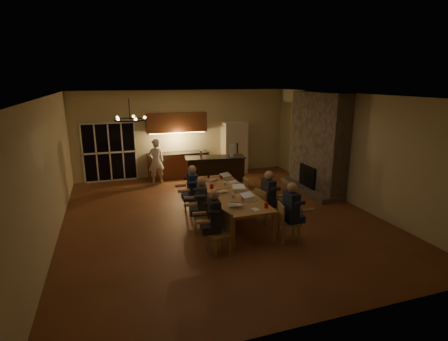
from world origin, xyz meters
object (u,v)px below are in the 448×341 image
chair_right_near (289,222)px  can_right (241,185)px  dining_table (230,205)px  plate_left (233,205)px  plate_near (248,196)px  mug_back (210,183)px  mug_front (234,196)px  person_right_near (291,212)px  laptop_d (239,188)px  chair_right_mid (266,205)px  redcup_mid (212,186)px  person_left_near (214,220)px  person_right_mid (268,197)px  mug_mid (225,184)px  redcup_far (221,176)px  laptop_f (228,176)px  chair_right_far (252,193)px  laptop_c (221,188)px  can_cola (209,176)px  bar_blender (231,151)px  chair_left_mid (203,214)px  bar_island (215,172)px  laptop_e (211,177)px  can_silver (243,198)px  person_left_mid (202,204)px  refrigerator (234,148)px  laptop_a (235,201)px  standing_person (156,161)px  plate_far (233,182)px  laptop_b (250,196)px  chair_left_near (218,233)px  person_left_far (193,190)px  chandelier (130,120)px  redcup_near (266,205)px  bar_bottle (201,154)px

chair_right_near → can_right: size_ratio=7.42×
dining_table → plate_left: 1.06m
dining_table → plate_near: size_ratio=13.81×
mug_back → mug_front: bearing=-79.1°
person_right_near → laptop_d: 1.66m
chair_right_mid → redcup_mid: chair_right_mid is taller
person_left_near → plate_near: size_ratio=5.71×
person_right_mid → mug_front: person_right_mid is taller
mug_mid → redcup_far: bearing=80.4°
laptop_f → chair_right_far: bearing=-70.4°
mug_front → mug_mid: bearing=82.9°
laptop_c → plate_near: laptop_c is taller
person_right_near → can_cola: (-1.06, 3.03, 0.12)m
bar_blender → chair_left_mid: bearing=-100.1°
bar_island → laptop_e: bearing=-102.8°
laptop_f → mug_mid: 0.61m
bar_island → chair_right_near: bar_island is taller
redcup_far → can_right: same height
redcup_far → can_silver: same height
person_left_mid → chair_right_near: bearing=68.9°
bar_blender → refrigerator: bearing=87.8°
laptop_e → redcup_far: bearing=-173.0°
laptop_a → redcup_mid: bearing=-77.6°
mug_back → plate_near: (0.62, -1.23, -0.04)m
person_left_mid → can_right: 1.55m
refrigerator → standing_person: 3.14m
chair_right_near → laptop_c: laptop_c is taller
chair_right_mid → chair_right_far: (0.04, 0.99, 0.00)m
redcup_mid → redcup_far: 1.05m
person_right_mid → plate_near: (-0.53, 0.06, 0.07)m
plate_far → laptop_c: bearing=-129.6°
laptop_f → redcup_mid: size_ratio=2.67×
laptop_b → redcup_mid: bearing=99.5°
laptop_a → can_right: laptop_a is taller
person_right_near → laptop_c: size_ratio=4.31×
chair_left_near → person_left_far: size_ratio=0.64×
chair_left_near → plate_left: chair_left_near is taller
chandelier → redcup_near: size_ratio=5.37×
laptop_c → laptop_a: bearing=78.4°
can_right → bar_blender: bearing=77.2°
dining_table → chair_right_far: size_ratio=3.75×
mug_front → plate_left: size_ratio=0.45×
chandelier → mug_mid: chandelier is taller
chair_right_far → bar_bottle: bearing=26.5°
chandelier → plate_left: size_ratio=2.89×
chair_left_mid → can_silver: (0.94, -0.22, 0.37)m
person_right_mid → person_left_far: 2.04m
mug_front → can_cola: (-0.10, 1.89, 0.01)m
person_left_near → mug_back: size_ratio=13.80×
can_right → redcup_far: bearing=103.4°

